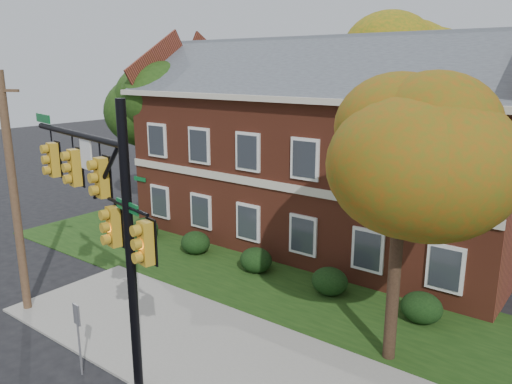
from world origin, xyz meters
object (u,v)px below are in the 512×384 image
Objects in this scene: hedge_left at (196,243)px; tree_far_rear at (415,58)px; hedge_right at (330,281)px; utility_pole at (14,195)px; hedge_far_right at (421,308)px; sign_post at (78,327)px; tree_left_rear at (164,98)px; hedge_center at (256,260)px; hedge_far_left at (145,228)px; tree_near_right at (411,135)px; apartment_building at (323,140)px; traffic_signal at (103,208)px.

tree_far_rear is at bearing 69.71° from hedge_left.
hedge_left is 1.00× the size of hedge_right.
utility_pole is at bearing -97.04° from hedge_left.
tree_far_rear is (-5.66, 13.09, 8.32)m from hedge_far_right.
sign_post is (-6.50, -8.70, 0.94)m from hedge_far_right.
tree_left_rear is 1.07× the size of utility_pole.
hedge_center is 8.76m from sign_post.
hedge_far_left is 1.00× the size of hedge_left.
hedge_right is 0.17× the size of utility_pole.
hedge_far_left is at bearing -56.58° from tree_left_rear.
utility_pole reaches higher than hedge_left.
hedge_far_right is 0.16× the size of tree_near_right.
hedge_far_right is 0.12× the size of tree_far_rear.
utility_pole is at bearing -71.31° from hedge_far_left.
sign_post reaches higher than hedge_far_left.
sign_post is at bearing -49.24° from hedge_far_left.
tree_near_right is 0.97× the size of tree_left_rear.
apartment_building is at bearing 143.11° from hedge_far_right.
hedge_right is 0.12× the size of tree_far_rear.
tree_left_rear is 4.12× the size of sign_post.
apartment_building reaches higher than tree_near_right.
hedge_right is at bearing 76.67° from sign_post.
hedge_left is at bearing -123.67° from apartment_building.
sign_post is at bearing -109.03° from hedge_right.
tree_left_rear reaches higher than sign_post.
utility_pole is (-5.78, -20.68, -4.64)m from tree_far_rear.
tree_left_rear is 0.77× the size of tree_far_rear.
tree_left_rear is 1.16× the size of traffic_signal.
tree_far_rear is (4.84, 13.09, 8.32)m from hedge_left.
hedge_far_right is 0.18× the size of traffic_signal.
hedge_left and hedge_right have the same top height.
traffic_signal is at bearing -82.97° from hedge_center.
utility_pole is at bearing -172.55° from traffic_signal.
hedge_far_left is 0.65× the size of sign_post.
tree_far_rear is at bearing 93.48° from sign_post.
hedge_center is at bearing 158.58° from tree_near_right.
traffic_signal is (-6.25, -5.10, -1.90)m from tree_near_right.
tree_far_rear is 5.35× the size of sign_post.
hedge_far_right is 0.65× the size of sign_post.
tree_near_right is at bearing -48.23° from apartment_building.
utility_pole is at bearing -120.33° from hedge_center.
sign_post is at bearing -86.71° from hedge_center.
hedge_far_left is 8.81m from utility_pole.
tree_near_right is 1.03× the size of utility_pole.
tree_left_rear reaches higher than utility_pole.
apartment_building is 14.40m from sign_post.
tree_far_rear reaches higher than traffic_signal.
hedge_right is 0.18× the size of traffic_signal.
utility_pole is (-7.94, -7.58, 3.68)m from hedge_right.
tree_far_rear is (1.34, 7.84, 3.86)m from apartment_building.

